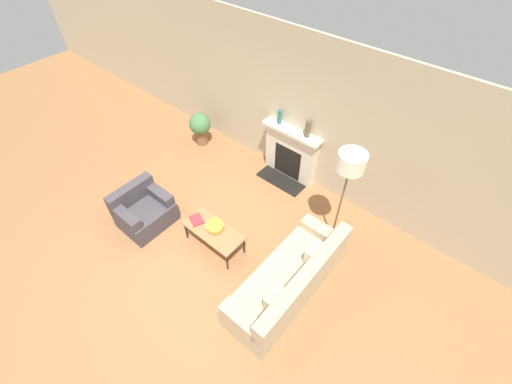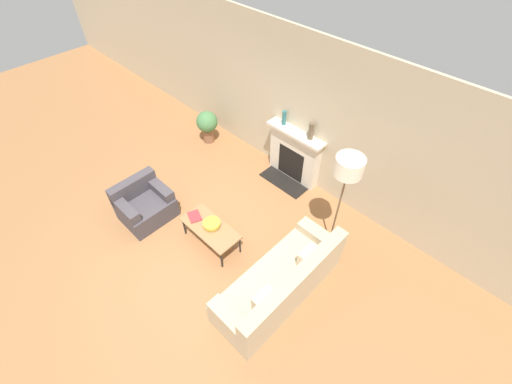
{
  "view_description": "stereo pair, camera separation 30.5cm",
  "coord_description": "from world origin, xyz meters",
  "px_view_note": "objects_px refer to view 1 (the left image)",
  "views": [
    {
      "loc": [
        2.95,
        -1.89,
        4.9
      ],
      "look_at": [
        0.21,
        1.37,
        0.45
      ],
      "focal_mm": 24.0,
      "sensor_mm": 36.0,
      "label": 1
    },
    {
      "loc": [
        3.18,
        -1.68,
        4.9
      ],
      "look_at": [
        0.21,
        1.37,
        0.45
      ],
      "focal_mm": 24.0,
      "sensor_mm": 36.0,
      "label": 2
    }
  ],
  "objects_px": {
    "armchair_near": "(143,211)",
    "book": "(197,220)",
    "coffee_table": "(214,231)",
    "bowl": "(215,226)",
    "fireplace": "(290,154)",
    "couch": "(290,281)",
    "mantel_vase_center_left": "(308,129)",
    "mantel_vase_left": "(280,117)",
    "floor_lamp": "(350,169)",
    "potted_plant": "(200,126)"
  },
  "relations": [
    {
      "from": "couch",
      "to": "coffee_table",
      "type": "relative_size",
      "value": 2.02
    },
    {
      "from": "mantel_vase_left",
      "to": "book",
      "type": "bearing_deg",
      "value": -88.46
    },
    {
      "from": "floor_lamp",
      "to": "fireplace",
      "type": "bearing_deg",
      "value": 152.08
    },
    {
      "from": "potted_plant",
      "to": "mantel_vase_center_left",
      "type": "bearing_deg",
      "value": 10.54
    },
    {
      "from": "mantel_vase_left",
      "to": "potted_plant",
      "type": "xyz_separation_m",
      "value": [
        -1.81,
        -0.45,
        -0.79
      ]
    },
    {
      "from": "couch",
      "to": "book",
      "type": "xyz_separation_m",
      "value": [
        -1.84,
        -0.14,
        0.12
      ]
    },
    {
      "from": "book",
      "to": "potted_plant",
      "type": "bearing_deg",
      "value": 156.95
    },
    {
      "from": "coffee_table",
      "to": "mantel_vase_center_left",
      "type": "relative_size",
      "value": 3.19
    },
    {
      "from": "armchair_near",
      "to": "potted_plant",
      "type": "distance_m",
      "value": 2.43
    },
    {
      "from": "bowl",
      "to": "coffee_table",
      "type": "bearing_deg",
      "value": -83.42
    },
    {
      "from": "coffee_table",
      "to": "bowl",
      "type": "bearing_deg",
      "value": 96.58
    },
    {
      "from": "coffee_table",
      "to": "book",
      "type": "bearing_deg",
      "value": -173.98
    },
    {
      "from": "book",
      "to": "armchair_near",
      "type": "bearing_deg",
      "value": -135.86
    },
    {
      "from": "couch",
      "to": "armchair_near",
      "type": "distance_m",
      "value": 2.86
    },
    {
      "from": "floor_lamp",
      "to": "mantel_vase_left",
      "type": "height_order",
      "value": "floor_lamp"
    },
    {
      "from": "coffee_table",
      "to": "mantel_vase_left",
      "type": "relative_size",
      "value": 3.63
    },
    {
      "from": "coffee_table",
      "to": "potted_plant",
      "type": "xyz_separation_m",
      "value": [
        -2.23,
        1.82,
        0.08
      ]
    },
    {
      "from": "bowl",
      "to": "book",
      "type": "xyz_separation_m",
      "value": [
        -0.35,
        -0.08,
        -0.04
      ]
    },
    {
      "from": "mantel_vase_center_left",
      "to": "potted_plant",
      "type": "distance_m",
      "value": 2.61
    },
    {
      "from": "fireplace",
      "to": "coffee_table",
      "type": "relative_size",
      "value": 1.17
    },
    {
      "from": "coffee_table",
      "to": "mantel_vase_left",
      "type": "distance_m",
      "value": 2.47
    },
    {
      "from": "armchair_near",
      "to": "mantel_vase_center_left",
      "type": "bearing_deg",
      "value": -29.61
    },
    {
      "from": "couch",
      "to": "armchair_near",
      "type": "height_order",
      "value": "couch"
    },
    {
      "from": "bowl",
      "to": "mantel_vase_center_left",
      "type": "bearing_deg",
      "value": 84.5
    },
    {
      "from": "mantel_vase_left",
      "to": "potted_plant",
      "type": "bearing_deg",
      "value": -165.91
    },
    {
      "from": "couch",
      "to": "armchair_near",
      "type": "bearing_deg",
      "value": -79.04
    },
    {
      "from": "bowl",
      "to": "book",
      "type": "relative_size",
      "value": 0.94
    },
    {
      "from": "floor_lamp",
      "to": "mantel_vase_left",
      "type": "relative_size",
      "value": 6.54
    },
    {
      "from": "bowl",
      "to": "armchair_near",
      "type": "bearing_deg",
      "value": -160.0
    },
    {
      "from": "armchair_near",
      "to": "book",
      "type": "bearing_deg",
      "value": -67.62
    },
    {
      "from": "armchair_near",
      "to": "floor_lamp",
      "type": "xyz_separation_m",
      "value": [
        2.78,
        1.87,
        1.33
      ]
    },
    {
      "from": "fireplace",
      "to": "armchair_near",
      "type": "bearing_deg",
      "value": -114.57
    },
    {
      "from": "fireplace",
      "to": "coffee_table",
      "type": "distance_m",
      "value": 2.26
    },
    {
      "from": "coffee_table",
      "to": "bowl",
      "type": "relative_size",
      "value": 3.64
    },
    {
      "from": "bowl",
      "to": "floor_lamp",
      "type": "distance_m",
      "value": 2.32
    },
    {
      "from": "mantel_vase_center_left",
      "to": "book",
      "type": "bearing_deg",
      "value": -103.84
    },
    {
      "from": "armchair_near",
      "to": "coffee_table",
      "type": "height_order",
      "value": "armchair_near"
    },
    {
      "from": "book",
      "to": "floor_lamp",
      "type": "height_order",
      "value": "floor_lamp"
    },
    {
      "from": "couch",
      "to": "coffee_table",
      "type": "distance_m",
      "value": 1.49
    },
    {
      "from": "couch",
      "to": "bowl",
      "type": "height_order",
      "value": "couch"
    },
    {
      "from": "couch",
      "to": "mantel_vase_center_left",
      "type": "bearing_deg",
      "value": -149.55
    },
    {
      "from": "couch",
      "to": "floor_lamp",
      "type": "distance_m",
      "value": 1.86
    },
    {
      "from": "armchair_near",
      "to": "mantel_vase_center_left",
      "type": "xyz_separation_m",
      "value": [
        1.54,
        2.71,
        0.99
      ]
    },
    {
      "from": "couch",
      "to": "potted_plant",
      "type": "bearing_deg",
      "value": -114.76
    },
    {
      "from": "mantel_vase_left",
      "to": "floor_lamp",
      "type": "bearing_deg",
      "value": -24.05
    },
    {
      "from": "armchair_near",
      "to": "book",
      "type": "height_order",
      "value": "armchair_near"
    },
    {
      "from": "mantel_vase_center_left",
      "to": "armchair_near",
      "type": "bearing_deg",
      "value": -119.61
    },
    {
      "from": "couch",
      "to": "mantel_vase_left",
      "type": "distance_m",
      "value": 3.03
    },
    {
      "from": "bowl",
      "to": "floor_lamp",
      "type": "bearing_deg",
      "value": 43.81
    },
    {
      "from": "armchair_near",
      "to": "book",
      "type": "xyz_separation_m",
      "value": [
        0.97,
        0.4,
        0.14
      ]
    }
  ]
}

